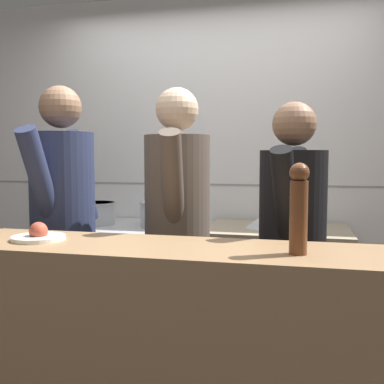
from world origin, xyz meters
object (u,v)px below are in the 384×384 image
at_px(plated_dish_main, 39,235).
at_px(chef_head_cook, 63,226).
at_px(mixing_bowl_steel, 266,220).
at_px(pepper_mill, 299,207).
at_px(chef_line, 292,248).
at_px(stock_pot, 97,213).
at_px(chefs_knife, 276,230).
at_px(chef_sous, 177,231).
at_px(sauce_pot, 162,213).
at_px(oven_range, 135,284).

height_order(plated_dish_main, chef_head_cook, chef_head_cook).
height_order(mixing_bowl_steel, pepper_mill, pepper_mill).
xyz_separation_m(plated_dish_main, chef_line, (1.05, 0.59, -0.12)).
bearing_deg(mixing_bowl_steel, pepper_mill, -81.33).
xyz_separation_m(stock_pot, mixing_bowl_steel, (1.23, 0.02, -0.02)).
bearing_deg(chefs_knife, plated_dish_main, -127.38).
height_order(chef_head_cook, chef_sous, chef_head_cook).
xyz_separation_m(sauce_pot, chefs_knife, (0.81, -0.11, -0.07)).
xyz_separation_m(plated_dish_main, chef_sous, (0.44, 0.64, -0.07)).
xyz_separation_m(sauce_pot, pepper_mill, (0.94, -1.38, 0.23)).
distance_m(plated_dish_main, chef_head_cook, 0.62).
relative_size(pepper_mill, chef_head_cook, 0.19).
bearing_deg(oven_range, chef_head_cook, -100.18).
height_order(chefs_knife, chef_sous, chef_sous).
xyz_separation_m(oven_range, chef_line, (1.12, -0.76, 0.48)).
bearing_deg(plated_dish_main, chef_sous, 55.39).
xyz_separation_m(sauce_pot, mixing_bowl_steel, (0.73, -0.01, -0.02)).
relative_size(chefs_knife, chef_sous, 0.20).
relative_size(chef_sous, chef_line, 1.06).
distance_m(oven_range, pepper_mill, 1.95).
height_order(stock_pot, chef_line, chef_line).
height_order(sauce_pot, chef_head_cook, chef_head_cook).
height_order(mixing_bowl_steel, chefs_knife, mixing_bowl_steel).
bearing_deg(sauce_pot, chefs_knife, -8.01).
relative_size(mixing_bowl_steel, chef_sous, 0.16).
bearing_deg(mixing_bowl_steel, chef_line, -76.40).
relative_size(stock_pot, mixing_bowl_steel, 1.01).
relative_size(stock_pot, chefs_knife, 0.80).
xyz_separation_m(oven_range, pepper_mill, (1.15, -1.38, 0.75)).
bearing_deg(chef_line, oven_range, 155.30).
xyz_separation_m(chef_sous, chef_line, (0.61, -0.05, -0.05)).
bearing_deg(oven_range, chef_sous, -54.18).
bearing_deg(plated_dish_main, chef_head_cook, 109.93).
bearing_deg(plated_dish_main, chefs_knife, 52.62).
bearing_deg(mixing_bowl_steel, chef_sous, -121.31).
bearing_deg(chefs_knife, chef_head_cook, -150.30).
distance_m(oven_range, chef_line, 1.44).
xyz_separation_m(mixing_bowl_steel, chef_sous, (-0.43, -0.71, 0.03)).
distance_m(sauce_pot, chef_line, 1.19).
bearing_deg(sauce_pot, chef_line, -39.76).
relative_size(mixing_bowl_steel, chefs_knife, 0.79).
bearing_deg(stock_pot, chefs_knife, -3.75).
bearing_deg(stock_pot, chef_head_cook, -78.85).
height_order(stock_pot, plated_dish_main, plated_dish_main).
bearing_deg(pepper_mill, stock_pot, 136.68).
height_order(oven_range, sauce_pot, sauce_pot).
xyz_separation_m(pepper_mill, chef_line, (-0.03, 0.62, -0.28)).
bearing_deg(sauce_pot, oven_range, -179.36).
relative_size(chefs_knife, plated_dish_main, 1.53).
xyz_separation_m(mixing_bowl_steel, pepper_mill, (0.21, -1.38, 0.25)).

